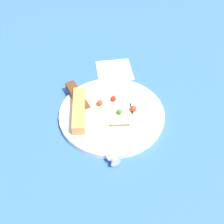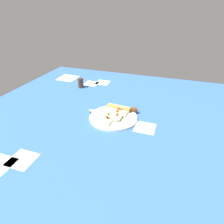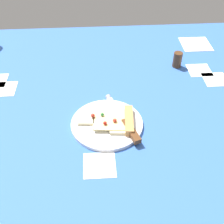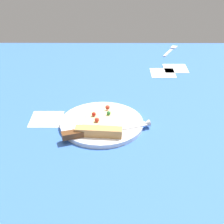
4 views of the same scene
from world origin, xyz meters
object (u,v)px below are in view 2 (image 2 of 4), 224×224
plate (113,117)px  pepper_shaker (81,83)px  knife (118,110)px  napkin (68,78)px  pizza_slice (115,113)px

plate → pepper_shaker: (-32.55, 30.32, 2.54)cm
knife → napkin: bearing=34.9°
plate → pizza_slice: size_ratio=1.28×
plate → knife: knife is taller
pizza_slice → napkin: 64.86cm
plate → pepper_shaker: bearing=137.0°
knife → pepper_shaker: bearing=35.0°
plate → pepper_shaker: pepper_shaker is taller
knife → plate: bearing=154.8°
plate → knife: bearing=83.2°
pepper_shaker → knife: bearing=-36.6°
knife → napkin: size_ratio=1.80×
pizza_slice → pepper_shaker: size_ratio=2.88×
knife → pepper_shaker: 41.39cm
pizza_slice → napkin: (-50.31, 40.89, -1.77)cm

